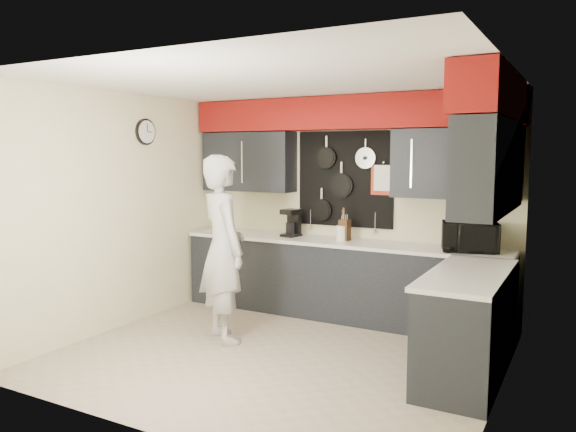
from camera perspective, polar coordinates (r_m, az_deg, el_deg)
The scene contains 10 objects.
ground at distance 5.58m, azimuth -1.02°, elevation -13.91°, with size 4.00×4.00×0.00m, color tan.
back_wall_assembly at distance 6.66m, azimuth 5.88°, elevation 7.00°, with size 4.00×0.36×2.60m.
right_wall_assembly at distance 4.86m, azimuth 20.02°, elevation 6.09°, with size 0.36×3.50×2.60m.
left_wall_assembly at distance 6.49m, azimuth -16.47°, elevation 0.82°, with size 0.05×3.50×2.60m.
base_cabinets at distance 6.23m, azimuth 8.14°, elevation -7.40°, with size 3.95×2.20×0.92m.
microwave at distance 6.12m, azimuth 17.98°, elevation -2.02°, with size 0.55×0.38×0.31m, color black.
knife_block at distance 6.59m, azimuth 5.79°, elevation -1.44°, with size 0.11×0.11×0.24m, color #351F11.
utensil_crock at distance 6.59m, azimuth 5.50°, elevation -1.73°, with size 0.14×0.14×0.18m, color white.
coffee_maker at distance 6.89m, azimuth 0.42°, elevation -0.62°, with size 0.22×0.25×0.34m.
person at distance 5.80m, azimuth -6.62°, elevation -3.33°, with size 0.70×0.46×1.92m, color #BABAB8.
Camera 1 is at (2.59, -4.55, 1.94)m, focal length 35.00 mm.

